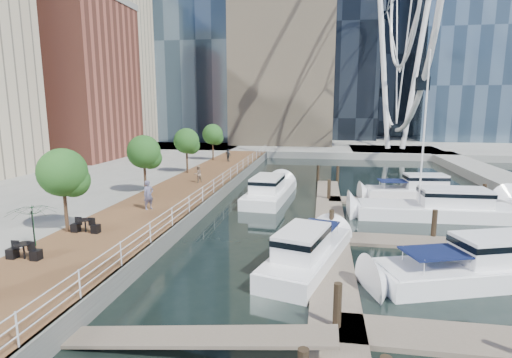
{
  "coord_description": "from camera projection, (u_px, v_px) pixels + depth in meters",
  "views": [
    {
      "loc": [
        2.3,
        -15.13,
        7.8
      ],
      "look_at": [
        -1.98,
        10.77,
        3.0
      ],
      "focal_mm": 28.0,
      "sensor_mm": 36.0,
      "label": 1
    }
  ],
  "objects": [
    {
      "name": "land_far",
      "position": [
        314.0,
        132.0,
        115.36
      ],
      "size": [
        200.0,
        114.0,
        1.0
      ],
      "primitive_type": "cube",
      "color": "gray",
      "rests_on": "ground"
    },
    {
      "name": "railing",
      "position": [
        214.0,
        186.0,
        31.72
      ],
      "size": [
        0.1,
        60.0,
        1.05
      ],
      "primitive_type": null,
      "color": "white",
      "rests_on": "boardwalk"
    },
    {
      "name": "seawall",
      "position": [
        215.0,
        199.0,
        31.89
      ],
      "size": [
        0.25,
        60.0,
        1.0
      ],
      "primitive_type": "cube",
      "color": "#595954",
      "rests_on": "ground"
    },
    {
      "name": "midrise_condos",
      "position": [
        6.0,
        56.0,
        45.46
      ],
      "size": [
        19.0,
        67.0,
        28.0
      ],
      "color": "#BCAD8E",
      "rests_on": "ground"
    },
    {
      "name": "floating_docks",
      "position": [
        412.0,
        226.0,
        24.77
      ],
      "size": [
        16.0,
        34.0,
        2.6
      ],
      "color": "#6D6051",
      "rests_on": "ground"
    },
    {
      "name": "pedestrian_near",
      "position": [
        148.0,
        195.0,
        26.54
      ],
      "size": [
        0.8,
        0.85,
        1.96
      ],
      "primitive_type": "imported",
      "rotation": [
        0.0,
        0.0,
        0.93
      ],
      "color": "#555470",
      "rests_on": "boardwalk"
    },
    {
      "name": "street_trees",
      "position": [
        144.0,
        152.0,
        31.1
      ],
      "size": [
        2.6,
        42.6,
        4.6
      ],
      "color": "#3F2B1C",
      "rests_on": "ground"
    },
    {
      "name": "ground",
      "position": [
        261.0,
        298.0,
        16.46
      ],
      "size": [
        520.0,
        520.0,
        0.0
      ],
      "primitive_type": "plane",
      "color": "black",
      "rests_on": "ground"
    },
    {
      "name": "moored_yachts",
      "position": [
        432.0,
        226.0,
        26.31
      ],
      "size": [
        26.0,
        35.47,
        11.5
      ],
      "color": "white",
      "rests_on": "ground"
    },
    {
      "name": "pedestrian_far",
      "position": [
        228.0,
        155.0,
        49.78
      ],
      "size": [
        0.97,
        0.86,
        1.58
      ],
      "primitive_type": "imported",
      "rotation": [
        0.0,
        0.0,
        2.5
      ],
      "color": "#32383F",
      "rests_on": "boardwalk"
    },
    {
      "name": "yacht_foreground",
      "position": [
        474.0,
        282.0,
        17.91
      ],
      "size": [
        10.21,
        5.69,
        2.15
      ],
      "primitive_type": null,
      "rotation": [
        0.0,
        0.0,
        1.9
      ],
      "color": "white",
      "rests_on": "ground"
    },
    {
      "name": "pedestrian_mid",
      "position": [
        198.0,
        174.0,
        35.96
      ],
      "size": [
        0.93,
        0.94,
        1.53
      ],
      "primitive_type": "imported",
      "rotation": [
        0.0,
        0.0,
        -2.28
      ],
      "color": "gray",
      "rests_on": "boardwalk"
    },
    {
      "name": "pier",
      "position": [
        395.0,
        152.0,
        64.58
      ],
      "size": [
        14.0,
        12.0,
        1.0
      ],
      "primitive_type": "cube",
      "color": "gray",
      "rests_on": "ground"
    },
    {
      "name": "boardwalk",
      "position": [
        179.0,
        197.0,
        32.37
      ],
      "size": [
        6.0,
        60.0,
        1.0
      ],
      "primitive_type": "cube",
      "color": "brown",
      "rests_on": "ground"
    }
  ]
}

